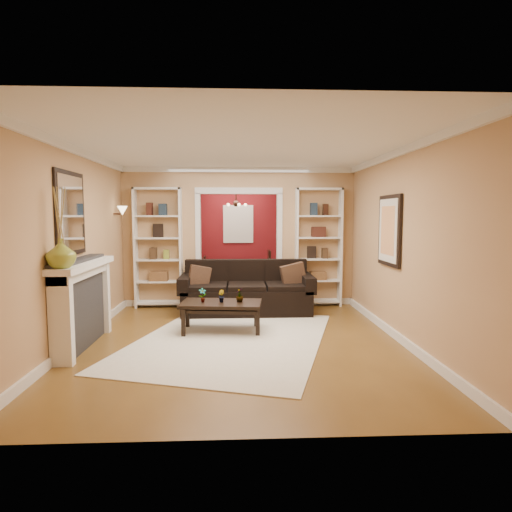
{
  "coord_description": "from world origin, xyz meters",
  "views": [
    {
      "loc": [
        -0.05,
        -7.24,
        1.77
      ],
      "look_at": [
        0.24,
        -0.8,
        1.16
      ],
      "focal_mm": 30.0,
      "sensor_mm": 36.0,
      "label": 1
    }
  ],
  "objects_px": {
    "coffee_table": "(221,317)",
    "bookshelf_right": "(318,247)",
    "bookshelf_left": "(158,248)",
    "dining_table": "(236,278)",
    "sofa": "(247,287)",
    "fireplace": "(85,305)"
  },
  "relations": [
    {
      "from": "coffee_table",
      "to": "bookshelf_right",
      "type": "distance_m",
      "value": 2.76
    },
    {
      "from": "bookshelf_left",
      "to": "dining_table",
      "type": "bearing_deg",
      "value": 50.25
    },
    {
      "from": "sofa",
      "to": "dining_table",
      "type": "xyz_separation_m",
      "value": [
        -0.19,
        2.38,
        -0.17
      ]
    },
    {
      "from": "sofa",
      "to": "fireplace",
      "type": "distance_m",
      "value": 2.96
    },
    {
      "from": "sofa",
      "to": "coffee_table",
      "type": "xyz_separation_m",
      "value": [
        -0.42,
        -1.26,
        -0.24
      ]
    },
    {
      "from": "bookshelf_left",
      "to": "bookshelf_right",
      "type": "bearing_deg",
      "value": 0.0
    },
    {
      "from": "sofa",
      "to": "coffee_table",
      "type": "distance_m",
      "value": 1.35
    },
    {
      "from": "sofa",
      "to": "fireplace",
      "type": "height_order",
      "value": "fireplace"
    },
    {
      "from": "bookshelf_right",
      "to": "dining_table",
      "type": "xyz_separation_m",
      "value": [
        -1.6,
        1.8,
        -0.85
      ]
    },
    {
      "from": "sofa",
      "to": "bookshelf_right",
      "type": "distance_m",
      "value": 1.68
    },
    {
      "from": "coffee_table",
      "to": "bookshelf_right",
      "type": "bearing_deg",
      "value": 51.22
    },
    {
      "from": "sofa",
      "to": "fireplace",
      "type": "relative_size",
      "value": 1.41
    },
    {
      "from": "bookshelf_left",
      "to": "fireplace",
      "type": "xyz_separation_m",
      "value": [
        -0.54,
        -2.53,
        -0.57
      ]
    },
    {
      "from": "bookshelf_right",
      "to": "fireplace",
      "type": "height_order",
      "value": "bookshelf_right"
    },
    {
      "from": "dining_table",
      "to": "coffee_table",
      "type": "bearing_deg",
      "value": 176.35
    },
    {
      "from": "coffee_table",
      "to": "bookshelf_right",
      "type": "height_order",
      "value": "bookshelf_right"
    },
    {
      "from": "coffee_table",
      "to": "dining_table",
      "type": "height_order",
      "value": "dining_table"
    },
    {
      "from": "bookshelf_left",
      "to": "sofa",
      "type": "bearing_deg",
      "value": -19.03
    },
    {
      "from": "sofa",
      "to": "coffee_table",
      "type": "bearing_deg",
      "value": -108.35
    },
    {
      "from": "bookshelf_left",
      "to": "fireplace",
      "type": "height_order",
      "value": "bookshelf_left"
    },
    {
      "from": "bookshelf_right",
      "to": "dining_table",
      "type": "bearing_deg",
      "value": 131.76
    },
    {
      "from": "coffee_table",
      "to": "bookshelf_left",
      "type": "relative_size",
      "value": 0.53
    }
  ]
}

